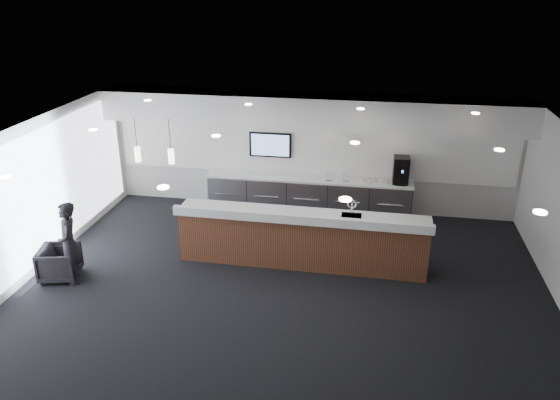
% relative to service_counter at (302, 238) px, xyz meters
% --- Properties ---
extents(ground, '(10.00, 10.00, 0.00)m').
position_rel_service_counter_xyz_m(ground, '(-0.19, -1.06, -0.58)').
color(ground, black).
rests_on(ground, ground).
extents(ceiling, '(10.00, 8.00, 0.02)m').
position_rel_service_counter_xyz_m(ceiling, '(-0.19, -1.06, 2.42)').
color(ceiling, black).
rests_on(ceiling, back_wall).
extents(back_wall, '(10.00, 0.02, 3.00)m').
position_rel_service_counter_xyz_m(back_wall, '(-0.19, 2.94, 0.92)').
color(back_wall, silver).
rests_on(back_wall, ground).
extents(left_wall, '(0.02, 8.00, 3.00)m').
position_rel_service_counter_xyz_m(left_wall, '(-5.19, -1.06, 0.92)').
color(left_wall, silver).
rests_on(left_wall, ground).
extents(soffit_bulkhead, '(10.00, 0.90, 0.70)m').
position_rel_service_counter_xyz_m(soffit_bulkhead, '(-0.19, 2.49, 2.07)').
color(soffit_bulkhead, white).
rests_on(soffit_bulkhead, back_wall).
extents(alcove_panel, '(9.80, 0.06, 1.40)m').
position_rel_service_counter_xyz_m(alcove_panel, '(-0.19, 2.91, 1.02)').
color(alcove_panel, white).
rests_on(alcove_panel, back_wall).
extents(window_blinds_wall, '(0.04, 7.36, 2.55)m').
position_rel_service_counter_xyz_m(window_blinds_wall, '(-5.15, -1.06, 0.92)').
color(window_blinds_wall, white).
rests_on(window_blinds_wall, left_wall).
extents(back_credenza, '(5.06, 0.66, 0.95)m').
position_rel_service_counter_xyz_m(back_credenza, '(-0.19, 2.58, -0.10)').
color(back_credenza, '#9C9DA4').
rests_on(back_credenza, ground).
extents(wall_tv, '(1.05, 0.08, 0.62)m').
position_rel_service_counter_xyz_m(wall_tv, '(-1.19, 2.85, 1.07)').
color(wall_tv, black).
rests_on(wall_tv, back_wall).
extents(pendant_left, '(0.12, 0.12, 0.30)m').
position_rel_service_counter_xyz_m(pendant_left, '(-2.59, -0.26, 1.67)').
color(pendant_left, '#FFF1C6').
rests_on(pendant_left, ceiling).
extents(pendant_right, '(0.12, 0.12, 0.30)m').
position_rel_service_counter_xyz_m(pendant_right, '(-3.29, -0.26, 1.67)').
color(pendant_right, '#FFF1C6').
rests_on(pendant_right, ceiling).
extents(ceiling_can_lights, '(7.00, 5.00, 0.02)m').
position_rel_service_counter_xyz_m(ceiling_can_lights, '(-0.19, -1.06, 2.39)').
color(ceiling_can_lights, white).
rests_on(ceiling_can_lights, ceiling).
extents(service_counter, '(5.12, 0.90, 1.49)m').
position_rel_service_counter_xyz_m(service_counter, '(0.00, 0.00, 0.00)').
color(service_counter, '#4F251A').
rests_on(service_counter, ground).
extents(coffee_machine, '(0.38, 0.50, 0.65)m').
position_rel_service_counter_xyz_m(coffee_machine, '(2.01, 2.60, 0.70)').
color(coffee_machine, black).
rests_on(coffee_machine, back_credenza).
extents(info_sign_left, '(0.17, 0.03, 0.23)m').
position_rel_service_counter_xyz_m(info_sign_left, '(0.31, 2.45, 0.49)').
color(info_sign_left, white).
rests_on(info_sign_left, back_credenza).
extents(info_sign_right, '(0.18, 0.04, 0.23)m').
position_rel_service_counter_xyz_m(info_sign_right, '(0.72, 2.49, 0.49)').
color(info_sign_right, white).
rests_on(info_sign_right, back_credenza).
extents(armchair, '(0.87, 0.86, 0.66)m').
position_rel_service_counter_xyz_m(armchair, '(-4.59, -1.40, -0.24)').
color(armchair, black).
rests_on(armchair, ground).
extents(lounge_guest, '(0.64, 0.72, 1.65)m').
position_rel_service_counter_xyz_m(lounge_guest, '(-4.28, -1.46, 0.25)').
color(lounge_guest, black).
rests_on(lounge_guest, ground).
extents(cup_0, '(0.10, 0.10, 0.09)m').
position_rel_service_counter_xyz_m(cup_0, '(1.71, 2.51, 0.42)').
color(cup_0, white).
rests_on(cup_0, back_credenza).
extents(cup_1, '(0.14, 0.14, 0.09)m').
position_rel_service_counter_xyz_m(cup_1, '(1.57, 2.51, 0.42)').
color(cup_1, white).
rests_on(cup_1, back_credenza).
extents(cup_2, '(0.12, 0.12, 0.09)m').
position_rel_service_counter_xyz_m(cup_2, '(1.43, 2.51, 0.42)').
color(cup_2, white).
rests_on(cup_2, back_credenza).
extents(cup_3, '(0.13, 0.13, 0.09)m').
position_rel_service_counter_xyz_m(cup_3, '(1.29, 2.51, 0.42)').
color(cup_3, white).
rests_on(cup_3, back_credenza).
extents(cup_4, '(0.14, 0.14, 0.09)m').
position_rel_service_counter_xyz_m(cup_4, '(1.15, 2.51, 0.42)').
color(cup_4, white).
rests_on(cup_4, back_credenza).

